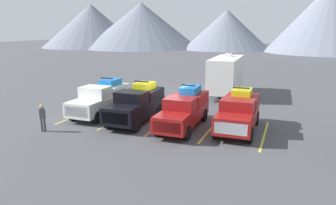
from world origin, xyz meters
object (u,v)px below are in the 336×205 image
(pickup_truck_a, at_px, (102,98))
(camper_trailer_a, at_px, (226,74))
(pickup_truck_b, at_px, (137,104))
(pickup_truck_c, at_px, (184,109))
(pickup_truck_d, at_px, (239,112))
(person_a, at_px, (42,116))

(pickup_truck_a, distance_m, camper_trailer_a, 12.32)
(pickup_truck_b, height_order, camper_trailer_a, camper_trailer_a)
(pickup_truck_c, distance_m, pickup_truck_d, 3.33)
(pickup_truck_b, distance_m, pickup_truck_d, 6.63)
(pickup_truck_c, relative_size, person_a, 3.51)
(pickup_truck_a, relative_size, pickup_truck_c, 0.96)
(pickup_truck_a, height_order, pickup_truck_b, pickup_truck_b)
(pickup_truck_c, bearing_deg, pickup_truck_b, -179.44)
(pickup_truck_b, relative_size, camper_trailer_a, 0.65)
(pickup_truck_d, bearing_deg, camper_trailer_a, 105.47)
(camper_trailer_a, relative_size, person_a, 5.03)
(pickup_truck_b, bearing_deg, pickup_truck_d, 5.31)
(pickup_truck_d, distance_m, person_a, 11.83)
(person_a, bearing_deg, pickup_truck_d, 22.77)
(pickup_truck_b, bearing_deg, camper_trailer_a, 70.80)
(pickup_truck_b, height_order, person_a, pickup_truck_b)
(pickup_truck_a, bearing_deg, pickup_truck_b, -12.18)
(camper_trailer_a, bearing_deg, pickup_truck_a, -124.40)
(pickup_truck_b, height_order, pickup_truck_c, pickup_truck_b)
(pickup_truck_d, height_order, camper_trailer_a, camper_trailer_a)
(pickup_truck_b, distance_m, camper_trailer_a, 11.49)
(pickup_truck_a, xyz_separation_m, pickup_truck_b, (3.18, -0.69, 0.03))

